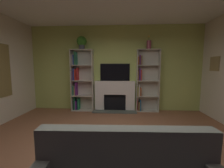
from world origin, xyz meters
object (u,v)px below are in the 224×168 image
Objects in this scene: bookshelf_left at (80,81)px; vase_with_flowers at (149,44)px; tv at (115,72)px; coffee_table at (125,150)px; potted_plant at (82,42)px; bookshelf_right at (145,82)px; fireplace at (115,95)px.

bookshelf_left is 4.78× the size of vase_with_flowers.
coffee_table is at bearing -84.86° from tv.
vase_with_flowers is 3.62m from coffee_table.
tv is at bearing 95.14° from coffee_table.
potted_plant reaches higher than coffee_table.
bookshelf_left is 2.19m from bookshelf_right.
bookshelf_left reaches higher than fireplace.
potted_plant is (-2.10, -0.06, 1.31)m from bookshelf_right.
bookshelf_right reaches higher than coffee_table.
coffee_table is at bearing -103.42° from bookshelf_right.
tv is 2.28× the size of potted_plant.
vase_with_flowers reaches higher than bookshelf_right.
fireplace is at bearing 0.83° from bookshelf_left.
tv is 1.06m from bookshelf_right.
bookshelf_right is at bearing 141.85° from vase_with_flowers.
vase_with_flowers is at bearing -38.15° from bookshelf_right.
fireplace is at bearing 177.30° from vase_with_flowers.
tv is 1.41m from vase_with_flowers.
bookshelf_right reaches higher than fireplace.
tv is 3.28m from coffee_table.
bookshelf_right is 4.72× the size of potted_plant.
fireplace is at bearing 95.26° from coffee_table.
bookshelf_left is 1.31m from potted_plant.
fireplace is 1.52× the size of coffee_table.
bookshelf_left and bookshelf_right have the same top height.
bookshelf_right is at bearing 0.70° from bookshelf_left.
fireplace is 2.00m from vase_with_flowers.
fireplace is at bearing 2.70° from potted_plant.
bookshelf_left is 4.72× the size of potted_plant.
vase_with_flowers is (2.18, -0.00, -0.10)m from potted_plant.
fireplace is 1.46× the size of tv.
tv reaches higher than coffee_table.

